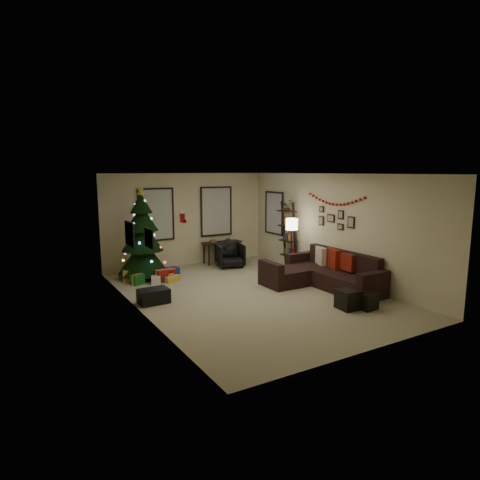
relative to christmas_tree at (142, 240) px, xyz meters
name	(u,v)px	position (x,y,z in m)	size (l,w,h in m)	color
floor	(250,294)	(1.61, -2.69, -1.00)	(7.00, 7.00, 0.00)	tan
ceiling	(250,174)	(1.61, -2.69, 1.70)	(7.00, 7.00, 0.00)	white
wall_back	(187,220)	(1.61, 0.81, 0.35)	(5.00, 5.00, 0.00)	beige
wall_front	(373,266)	(1.61, -6.19, 0.35)	(5.00, 5.00, 0.00)	beige
wall_left	(139,246)	(-0.89, -2.69, 0.35)	(7.00, 7.00, 0.00)	beige
wall_right	(334,228)	(4.11, -2.69, 0.35)	(7.00, 7.00, 0.00)	beige
window_back_left	(156,215)	(0.66, 0.78, 0.55)	(1.05, 0.06, 1.50)	#728CB2
window_back_right	(216,211)	(2.56, 0.78, 0.55)	(1.05, 0.06, 1.50)	#728CB2
window_right_wall	(274,213)	(4.08, -0.14, 0.50)	(0.06, 0.90, 1.30)	#728CB2
christmas_tree	(142,240)	(0.00, 0.00, 0.00)	(1.30, 1.30, 2.42)	black
presents	(157,276)	(0.19, -0.46, -0.89)	(1.50, 1.01, 0.30)	maroon
sofa	(322,275)	(3.46, -3.05, -0.72)	(1.84, 2.67, 0.86)	black
pillow_red_a	(347,262)	(3.82, -3.49, -0.36)	(0.11, 0.40, 0.40)	maroon
pillow_red_b	(333,259)	(3.82, -3.02, -0.36)	(0.13, 0.48, 0.48)	maroon
pillow_cream	(321,256)	(3.82, -2.56, -0.37)	(0.13, 0.45, 0.45)	beige
ottoman_near	(349,299)	(2.79, -4.57, -0.80)	(0.42, 0.42, 0.40)	black
ottoman_far	(367,301)	(3.10, -4.77, -0.84)	(0.35, 0.35, 0.33)	black
desk	(222,244)	(2.62, 0.53, -0.43)	(1.19, 0.43, 0.64)	black
desk_chair	(230,255)	(2.53, -0.12, -0.65)	(0.68, 0.63, 0.70)	black
bookshelf	(289,236)	(3.91, -1.09, -0.07)	(0.30, 0.56, 1.92)	black
potted_plant	(287,205)	(3.91, -0.97, 0.82)	(0.46, 0.39, 0.50)	#4C4C4C
floor_lamp	(292,228)	(3.56, -1.68, 0.26)	(0.32, 0.32, 1.51)	black
art_map	(130,234)	(-0.87, -1.98, 0.48)	(0.04, 0.60, 0.50)	black
art_abstract	(149,238)	(-0.87, -3.24, 0.57)	(0.04, 0.45, 0.35)	black
gallery	(336,219)	(4.09, -2.76, 0.57)	(0.03, 1.25, 0.54)	black
garland	(335,200)	(4.06, -2.75, 1.06)	(0.08, 1.90, 0.30)	#A5140C
stocking_left	(183,216)	(1.47, 0.79, 0.45)	(0.20, 0.05, 0.36)	#990F0C
stocking_right	(192,213)	(1.80, 0.86, 0.54)	(0.20, 0.05, 0.36)	#990F0C
storage_bin	(154,296)	(-0.49, -2.22, -0.85)	(0.62, 0.41, 0.31)	black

